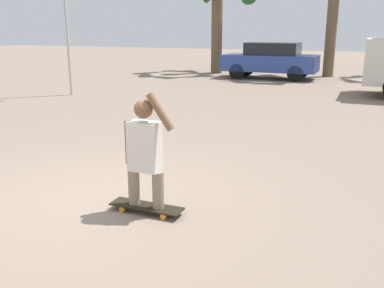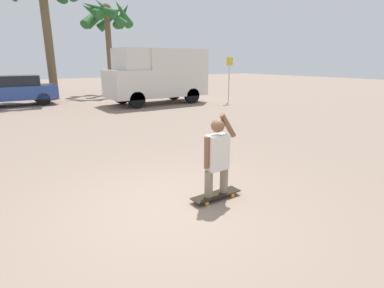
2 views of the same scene
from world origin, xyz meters
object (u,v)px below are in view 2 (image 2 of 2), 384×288
Objects in this scene: person_skateboarder at (217,154)px; street_sign at (229,74)px; skateboard at (216,195)px; camper_van at (158,74)px; parked_car_blue at (14,90)px; palm_tree_near_van at (106,17)px.

street_sign reaches higher than person_skateboarder.
skateboard is 0.17× the size of camper_van.
skateboard is at bearing -113.80° from camper_van.
person_skateboarder is at bearing -83.19° from parked_car_blue.
camper_van reaches higher than skateboard.
person_skateboarder is at bearing -132.03° from street_sign.
skateboard is 14.88m from parked_car_blue.
parked_car_blue is 11.57m from street_sign.
camper_van reaches higher than street_sign.
skateboard is at bearing -104.47° from palm_tree_near_van.
parked_car_blue reaches higher than skateboard.
skateboard is 19.11m from palm_tree_near_van.
palm_tree_near_van is at bearing 25.77° from parked_car_blue.
skateboard is at bearing -83.19° from parked_car_blue.
camper_van is at bearing 66.19° from person_skateboarder.
camper_van is at bearing 66.20° from skateboard.
palm_tree_near_van is 9.96m from street_sign.
skateboard is 0.15× the size of palm_tree_near_van.
person_skateboarder is 14.86m from parked_car_blue.
street_sign is at bearing -65.62° from palm_tree_near_van.
parked_car_blue is at bearing 152.13° from street_sign.
camper_van is 1.32× the size of parked_car_blue.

